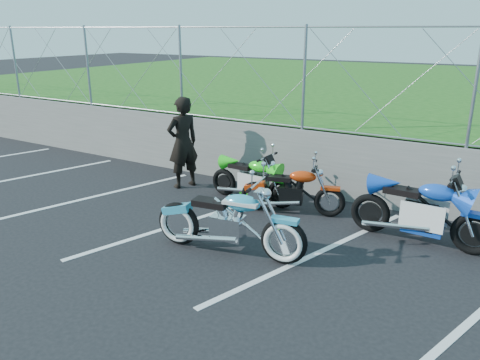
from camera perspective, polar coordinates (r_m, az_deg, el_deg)
The scene contains 10 objects.
ground at distance 7.58m, azimuth -10.84°, elevation -7.50°, with size 90.00×90.00×0.00m, color black.
retaining_wall at distance 10.06m, azimuth 2.20°, elevation 3.16°, with size 30.00×0.22×1.30m, color #60605B.
grass_field at distance 19.28m, azimuth 16.89°, elevation 9.55°, with size 30.00×20.00×1.30m, color #1E5216.
chain_link_fence at distance 9.77m, azimuth 2.32°, elevation 12.56°, with size 28.00×0.03×2.00m.
parking_lines at distance 7.66m, azimuth 0.98°, elevation -6.83°, with size 18.29×4.31×0.01m.
cruiser_turquoise at distance 6.91m, azimuth -1.13°, elevation -5.41°, with size 2.38×0.75×1.19m.
naked_orange at distance 8.48m, azimuth 6.56°, elevation -1.51°, with size 1.85×0.74×0.95m.
sportbike_green at distance 9.02m, azimuth 1.56°, elevation -0.15°, with size 1.85×0.66×0.96m.
sportbike_blue at distance 7.78m, azimuth 21.35°, elevation -3.82°, with size 2.21×0.79×1.14m.
person_standing at distance 9.83m, azimuth -6.99°, elevation 4.54°, with size 0.70×0.46×1.91m, color black.
Camera 1 is at (4.66, -5.03, 3.21)m, focal length 35.00 mm.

